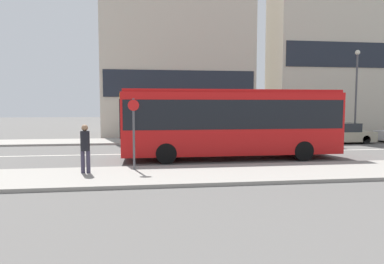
{
  "coord_description": "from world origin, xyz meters",
  "views": [
    {
      "loc": [
        -1.71,
        -18.94,
        2.7
      ],
      "look_at": [
        0.59,
        -1.97,
        1.34
      ],
      "focal_mm": 32.0,
      "sensor_mm": 36.0,
      "label": 1
    }
  ],
  "objects": [
    {
      "name": "city_bus",
      "position": [
        2.51,
        -2.27,
        1.97
      ],
      "size": [
        10.75,
        2.54,
        3.44
      ],
      "rotation": [
        0.0,
        0.0,
        -0.03
      ],
      "color": "red",
      "rests_on": "ground_plane"
    },
    {
      "name": "apartment_block_left_tower",
      "position": [
        1.17,
        12.58,
        8.11
      ],
      "size": [
        13.07,
        6.24,
        16.22
      ],
      "color": "beige",
      "rests_on": "ground_plane"
    },
    {
      "name": "lane_centerline",
      "position": [
        0.0,
        0.0,
        0.0
      ],
      "size": [
        41.8,
        0.16,
        0.01
      ],
      "color": "silver",
      "rests_on": "ground_plane"
    },
    {
      "name": "parked_car_0",
      "position": [
        11.98,
        3.5,
        0.67
      ],
      "size": [
        4.38,
        1.71,
        1.43
      ],
      "color": "#A39E84",
      "rests_on": "ground_plane"
    },
    {
      "name": "sidewalk_near",
      "position": [
        0.0,
        -6.25,
        0.07
      ],
      "size": [
        44.0,
        3.5,
        0.13
      ],
      "color": "gray",
      "rests_on": "ground_plane"
    },
    {
      "name": "bus_stop_sign",
      "position": [
        -2.19,
        -5.26,
        1.78
      ],
      "size": [
        0.44,
        0.12,
        2.83
      ],
      "color": "#4C4C51",
      "rests_on": "sidewalk_near"
    },
    {
      "name": "ground_plane",
      "position": [
        0.0,
        0.0,
        0.0
      ],
      "size": [
        120.0,
        120.0,
        0.0
      ],
      "primitive_type": "plane",
      "color": "#595654"
    },
    {
      "name": "street_lamp",
      "position": [
        14.16,
        5.25,
        4.23
      ],
      "size": [
        0.36,
        0.36,
        6.7
      ],
      "color": "#4C4C51",
      "rests_on": "sidewalk_far"
    },
    {
      "name": "pedestrian_near_stop",
      "position": [
        -3.98,
        -5.74,
        1.18
      ],
      "size": [
        0.35,
        0.34,
        1.84
      ],
      "rotation": [
        0.0,
        0.0,
        -0.0
      ],
      "color": "#383347",
      "rests_on": "sidewalk_near"
    },
    {
      "name": "sidewalk_far",
      "position": [
        0.0,
        6.25,
        0.07
      ],
      "size": [
        44.0,
        3.5,
        0.13
      ],
      "color": "gray",
      "rests_on": "ground_plane"
    }
  ]
}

